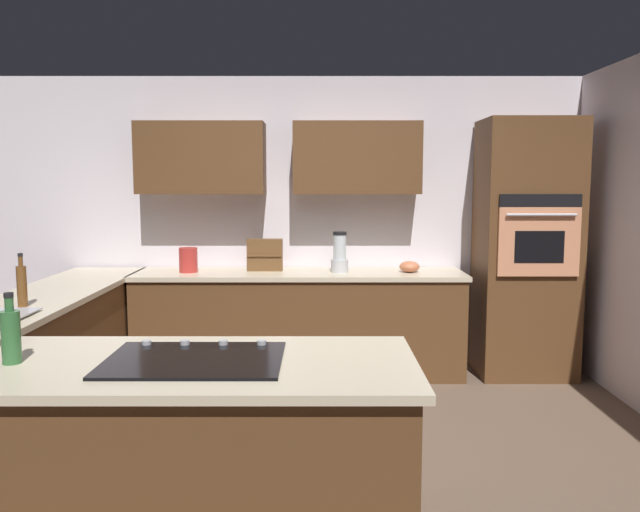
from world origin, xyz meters
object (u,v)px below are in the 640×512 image
object	(u,v)px
kettle	(188,260)
dish_soap_bottle	(22,285)
mixing_bowl	(409,267)
cooktop	(195,359)
wall_oven	(526,249)
oil_bottle	(11,335)
spice_rack	(265,255)
blender	(340,255)

from	to	relation	value
kettle	dish_soap_bottle	world-z (taller)	dish_soap_bottle
mixing_bowl	cooktop	bearing A→B (deg)	64.26
wall_oven	oil_bottle	size ratio (longest dim) A/B	7.17
wall_oven	oil_bottle	world-z (taller)	wall_oven
wall_oven	dish_soap_bottle	world-z (taller)	wall_oven
wall_oven	dish_soap_bottle	bearing A→B (deg)	22.83
kettle	cooktop	bearing A→B (deg)	102.16
spice_rack	oil_bottle	distance (m)	2.97
cooktop	oil_bottle	distance (m)	0.78
kettle	oil_bottle	xyz separation A→B (m)	(0.19, 2.76, 0.02)
blender	oil_bottle	xyz separation A→B (m)	(1.49, 2.76, -0.03)
blender	kettle	xyz separation A→B (m)	(1.30, 0.00, -0.04)
mixing_bowl	oil_bottle	xyz separation A→B (m)	(2.09, 2.76, 0.08)
wall_oven	kettle	size ratio (longest dim) A/B	10.37
spice_rack	blender	bearing A→B (deg)	172.01
kettle	dish_soap_bottle	size ratio (longest dim) A/B	0.63
wall_oven	oil_bottle	xyz separation A→B (m)	(3.09, 2.77, -0.08)
wall_oven	spice_rack	world-z (taller)	wall_oven
blender	spice_rack	distance (m)	0.66
kettle	oil_bottle	distance (m)	2.77
oil_bottle	mixing_bowl	bearing A→B (deg)	-127.12
blender	kettle	world-z (taller)	blender
wall_oven	kettle	world-z (taller)	wall_oven
wall_oven	dish_soap_bottle	xyz separation A→B (m)	(3.62, 1.52, -0.06)
cooktop	mixing_bowl	bearing A→B (deg)	-115.74
cooktop	spice_rack	world-z (taller)	spice_rack
mixing_bowl	kettle	world-z (taller)	kettle
dish_soap_bottle	oil_bottle	size ratio (longest dim) A/B	1.09
oil_bottle	kettle	bearing A→B (deg)	-93.90
kettle	spice_rack	bearing A→B (deg)	-172.01
kettle	mixing_bowl	bearing A→B (deg)	180.00
spice_rack	kettle	bearing A→B (deg)	7.99
wall_oven	mixing_bowl	bearing A→B (deg)	0.43
spice_rack	kettle	distance (m)	0.66
cooktop	kettle	world-z (taller)	kettle
kettle	dish_soap_bottle	xyz separation A→B (m)	(0.72, 1.52, 0.03)
blender	dish_soap_bottle	world-z (taller)	blender
wall_oven	mixing_bowl	size ratio (longest dim) A/B	12.60
cooktop	blender	world-z (taller)	blender
wall_oven	kettle	bearing A→B (deg)	0.15
kettle	blender	bearing A→B (deg)	180.00
wall_oven	mixing_bowl	world-z (taller)	wall_oven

